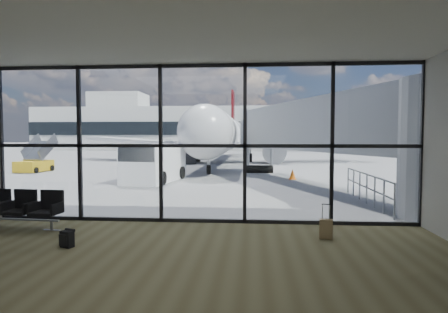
# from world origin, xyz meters

# --- Properties ---
(ground) EXTENTS (220.00, 220.00, 0.00)m
(ground) POSITION_xyz_m (0.00, 40.00, 0.00)
(ground) COLOR slate
(ground) RESTS_ON ground
(lounge_shell) EXTENTS (12.02, 8.01, 4.51)m
(lounge_shell) POSITION_xyz_m (0.00, -4.80, 2.65)
(lounge_shell) COLOR brown
(lounge_shell) RESTS_ON ground
(glass_curtain_wall) EXTENTS (12.10, 0.12, 4.50)m
(glass_curtain_wall) POSITION_xyz_m (0.00, 0.00, 2.25)
(glass_curtain_wall) COLOR white
(glass_curtain_wall) RESTS_ON ground
(jet_bridge) EXTENTS (8.00, 16.50, 4.33)m
(jet_bridge) POSITION_xyz_m (4.90, 7.07, 2.76)
(jet_bridge) COLOR #AFB2B5
(jet_bridge) RESTS_ON ground
(apron_railing) EXTENTS (0.06, 5.46, 1.11)m
(apron_railing) POSITION_xyz_m (5.60, 3.50, 0.72)
(apron_railing) COLOR gray
(apron_railing) RESTS_ON ground
(far_terminal) EXTENTS (80.00, 12.20, 11.00)m
(far_terminal) POSITION_xyz_m (-0.59, 61.97, 4.21)
(far_terminal) COLOR beige
(far_terminal) RESTS_ON ground
(tree_0) EXTENTS (4.95, 4.95, 7.12)m
(tree_0) POSITION_xyz_m (-45.00, 72.00, 4.63)
(tree_0) COLOR #382619
(tree_0) RESTS_ON ground
(tree_1) EXTENTS (5.61, 5.61, 8.07)m
(tree_1) POSITION_xyz_m (-39.00, 72.00, 5.25)
(tree_1) COLOR #382619
(tree_1) RESTS_ON ground
(tree_2) EXTENTS (6.27, 6.27, 9.03)m
(tree_2) POSITION_xyz_m (-33.00, 72.00, 5.88)
(tree_2) COLOR #382619
(tree_2) RESTS_ON ground
(tree_3) EXTENTS (4.95, 4.95, 7.12)m
(tree_3) POSITION_xyz_m (-27.00, 72.00, 4.63)
(tree_3) COLOR #382619
(tree_3) RESTS_ON ground
(tree_4) EXTENTS (5.61, 5.61, 8.07)m
(tree_4) POSITION_xyz_m (-21.00, 72.00, 5.25)
(tree_4) COLOR #382619
(tree_4) RESTS_ON ground
(tree_5) EXTENTS (6.27, 6.27, 9.03)m
(tree_5) POSITION_xyz_m (-15.00, 72.00, 5.88)
(tree_5) COLOR #382619
(tree_5) RESTS_ON ground
(seating_row) EXTENTS (2.32, 0.81, 1.03)m
(seating_row) POSITION_xyz_m (-4.76, -1.01, 0.57)
(seating_row) COLOR gray
(seating_row) RESTS_ON ground
(backpack) EXTENTS (0.32, 0.32, 0.41)m
(backpack) POSITION_xyz_m (-2.67, -2.65, 0.20)
(backpack) COLOR black
(backpack) RESTS_ON ground
(suitcase) EXTENTS (0.33, 0.26, 0.84)m
(suitcase) POSITION_xyz_m (3.18, -1.51, 0.25)
(suitcase) COLOR brown
(suitcase) RESTS_ON ground
(airliner) EXTENTS (29.68, 34.31, 8.85)m
(airliner) POSITION_xyz_m (-1.42, 26.97, 2.69)
(airliner) COLOR silver
(airliner) RESTS_ON ground
(service_van) EXTENTS (2.78, 4.92, 2.04)m
(service_van) POSITION_xyz_m (-3.99, 9.59, 1.05)
(service_van) COLOR white
(service_van) RESTS_ON ground
(belt_loader) EXTENTS (2.58, 4.25, 1.86)m
(belt_loader) POSITION_xyz_m (-4.86, 23.76, 0.62)
(belt_loader) COLOR black
(belt_loader) RESTS_ON ground
(mobile_stairs) EXTENTS (1.76, 3.13, 2.15)m
(mobile_stairs) POSITION_xyz_m (-13.89, 14.63, 0.52)
(mobile_stairs) COLOR #B99215
(mobile_stairs) RESTS_ON ground
(traffic_cone_a) EXTENTS (0.40, 0.40, 0.57)m
(traffic_cone_a) POSITION_xyz_m (-3.31, 9.63, 0.27)
(traffic_cone_a) COLOR red
(traffic_cone_a) RESTS_ON ground
(traffic_cone_b) EXTENTS (0.42, 0.42, 0.60)m
(traffic_cone_b) POSITION_xyz_m (3.72, 11.27, 0.28)
(traffic_cone_b) COLOR #D95C0B
(traffic_cone_b) RESTS_ON ground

